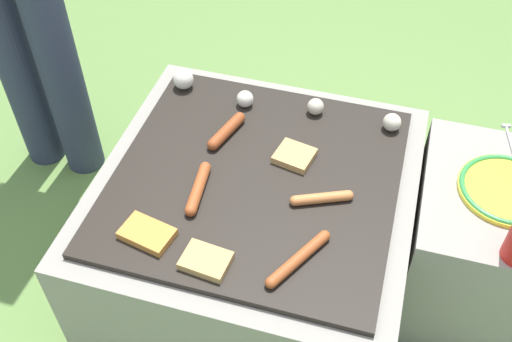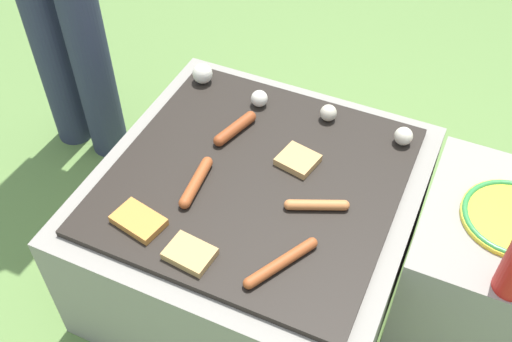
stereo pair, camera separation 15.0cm
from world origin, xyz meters
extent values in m
plane|color=#608442|center=(0.00, 0.00, 0.00)|extent=(14.00, 14.00, 0.00)
cube|color=gray|center=(0.00, 0.00, 0.20)|extent=(0.81, 0.81, 0.41)
cube|color=black|center=(0.00, 0.00, 0.42)|extent=(0.71, 0.71, 0.02)
cube|color=gray|center=(0.61, 0.12, 0.21)|extent=(0.40, 0.47, 0.43)
cylinder|color=#2D334C|center=(-0.87, 0.29, 0.44)|extent=(0.13, 0.13, 0.87)
cylinder|color=#2D334C|center=(-0.72, 0.29, 0.44)|extent=(0.13, 0.13, 0.87)
cylinder|color=#A34C23|center=(-0.12, -0.09, 0.44)|extent=(0.04, 0.15, 0.03)
sphere|color=#A34C23|center=(-0.13, -0.02, 0.44)|extent=(0.03, 0.03, 0.03)
sphere|color=#A34C23|center=(-0.11, -0.16, 0.44)|extent=(0.03, 0.03, 0.03)
cylinder|color=#A34C23|center=(0.16, -0.23, 0.44)|extent=(0.11, 0.17, 0.03)
sphere|color=#A34C23|center=(0.21, -0.15, 0.44)|extent=(0.03, 0.03, 0.03)
sphere|color=#A34C23|center=(0.12, -0.30, 0.44)|extent=(0.03, 0.03, 0.03)
cylinder|color=#C6753D|center=(0.18, -0.04, 0.44)|extent=(0.13, 0.08, 0.03)
sphere|color=#C6753D|center=(0.12, -0.06, 0.44)|extent=(0.03, 0.03, 0.03)
sphere|color=#C6753D|center=(0.24, -0.01, 0.44)|extent=(0.03, 0.03, 0.03)
cylinder|color=#93421E|center=(-0.12, 0.13, 0.44)|extent=(0.07, 0.13, 0.03)
sphere|color=#93421E|center=(-0.10, 0.19, 0.44)|extent=(0.03, 0.03, 0.03)
sphere|color=#93421E|center=(-0.14, 0.06, 0.44)|extent=(0.03, 0.03, 0.03)
cube|color=tan|center=(0.08, 0.09, 0.44)|extent=(0.11, 0.10, 0.02)
cube|color=#D18438|center=(-0.19, -0.25, 0.44)|extent=(0.13, 0.10, 0.02)
cube|color=tan|center=(-0.03, -0.29, 0.44)|extent=(0.11, 0.09, 0.02)
sphere|color=silver|center=(-0.30, 0.29, 0.46)|extent=(0.06, 0.06, 0.06)
sphere|color=silver|center=(-0.11, 0.26, 0.45)|extent=(0.05, 0.05, 0.05)
sphere|color=beige|center=(0.09, 0.28, 0.45)|extent=(0.05, 0.05, 0.05)
sphere|color=beige|center=(0.31, 0.27, 0.45)|extent=(0.05, 0.05, 0.05)
cylinder|color=yellow|center=(0.61, 0.12, 0.43)|extent=(0.24, 0.24, 0.01)
camera|label=1|loc=(0.29, -1.00, 1.53)|focal=42.00mm
camera|label=2|loc=(0.43, -0.94, 1.53)|focal=42.00mm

